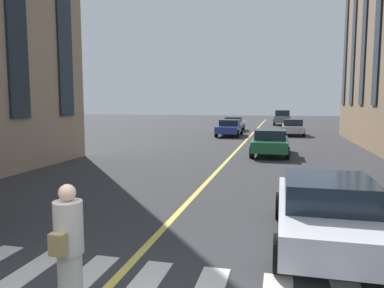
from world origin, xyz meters
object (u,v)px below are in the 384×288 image
car_white_far (234,124)px  car_white_parked_a (326,210)px  car_green_oncoming (270,142)px  pedestrian_near (69,249)px  car_grey_mid (282,117)px  car_silver_trailing (293,127)px  car_blue_near (230,128)px

car_white_far → car_white_parked_a: same height
car_green_oncoming → pedestrian_near: pedestrian_near is taller
car_white_far → car_grey_mid: bearing=-23.6°
car_green_oncoming → car_white_parked_a: bearing=-173.6°
car_silver_trailing → car_white_far: (4.30, 5.65, 0.00)m
car_white_far → car_green_oncoming: bearing=-166.4°
car_silver_trailing → pedestrian_near: 28.84m
car_silver_trailing → car_blue_near: size_ratio=0.89×
car_blue_near → car_white_far: bearing=4.0°
car_white_far → car_grey_mid: car_grey_mid is taller
car_silver_trailing → car_grey_mid: car_grey_mid is taller
car_blue_near → pedestrian_near: bearing=-176.7°
car_silver_trailing → car_white_parked_a: size_ratio=0.89×
car_blue_near → car_silver_trailing: bearing=-70.8°
car_blue_near → car_white_parked_a: bearing=-167.8°
car_blue_near → car_white_parked_a: same height
car_blue_near → car_white_far: 6.13m
car_green_oncoming → car_blue_near: bearing=18.7°
car_silver_trailing → car_green_oncoming: 12.81m
car_white_parked_a → car_grey_mid: bearing=1.0°
car_grey_mid → pedestrian_near: 43.97m
car_white_far → car_green_oncoming: same height
car_white_far → pedestrian_near: 32.96m
car_silver_trailing → car_blue_near: car_silver_trailing is taller
car_white_far → car_silver_trailing: bearing=-127.3°
car_white_far → pedestrian_near: size_ratio=2.54×
car_green_oncoming → car_grey_mid: (27.99, -0.68, 0.27)m
car_blue_near → car_grey_mid: car_grey_mid is taller
car_green_oncoming → pedestrian_near: (-15.89, 2.15, 0.17)m
car_silver_trailing → pedestrian_near: size_ratio=2.25×
car_silver_trailing → pedestrian_near: (-28.60, 3.68, 0.17)m
car_silver_trailing → car_white_far: 7.09m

